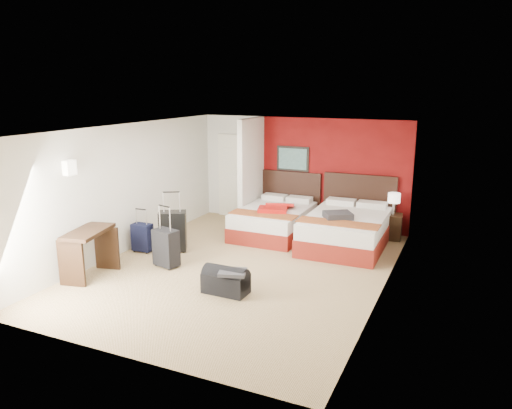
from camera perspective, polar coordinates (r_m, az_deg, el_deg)
The scene contains 17 objects.
ground at distance 8.90m, azimuth -1.74°, elevation -7.43°, with size 6.50×6.50×0.00m, color tan.
room_walls at distance 10.40m, azimuth -5.34°, elevation 2.83°, with size 5.02×6.52×2.50m.
red_accent_panel at distance 11.25m, azimuth 8.92°, elevation 3.51°, with size 3.50×0.04×2.50m, color maroon.
partition_wall at distance 11.26m, azimuth -0.56°, elevation 3.69°, with size 0.12×1.20×2.50m, color silver.
entry_door at distance 12.15m, azimuth -2.61°, elevation 3.34°, with size 0.82×0.06×2.05m, color silver.
bed_left at distance 10.75m, azimuth 2.09°, elevation -2.01°, with size 1.40×1.99×0.60m, color silver.
bed_right at distance 10.12m, azimuth 10.41°, elevation -3.05°, with size 1.54×2.19×0.66m, color white.
red_suitcase_open at distance 10.53m, azimuth 2.41°, elevation -0.36°, with size 0.60×0.83×0.10m, color red.
jacket_bundle at distance 9.76m, azimuth 9.51°, elevation -1.25°, with size 0.52×0.42×0.13m, color #313135.
nightstand at distance 10.86m, azimuth 15.58°, elevation -2.50°, with size 0.39×0.39×0.54m, color black.
table_lamp at distance 10.73m, azimuth 15.75°, elevation 0.07°, with size 0.26×0.26×0.46m, color white.
suitcase_black at distance 9.79m, azimuth -9.66°, elevation -3.22°, with size 0.52×0.33×0.78m, color black.
suitcase_charcoal at distance 9.02m, azimuth -10.43°, elevation -5.13°, with size 0.45×0.28×0.66m, color black.
suitcase_navy at distance 9.94m, azimuth -13.09°, elevation -3.88°, with size 0.39×0.24×0.54m, color black.
duffel_bag at distance 7.85m, azimuth -3.55°, elevation -9.01°, with size 0.71×0.38×0.36m, color black.
jacket_draped at distance 7.67m, azimuth -2.74°, elevation -7.89°, with size 0.42×0.35×0.06m, color #3A3A3F.
desk at distance 8.84m, azimuth -18.80°, elevation -5.45°, with size 0.50×1.01×0.84m, color #311C10.
Camera 1 is at (3.65, -7.46, 3.21)m, focal length 34.34 mm.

